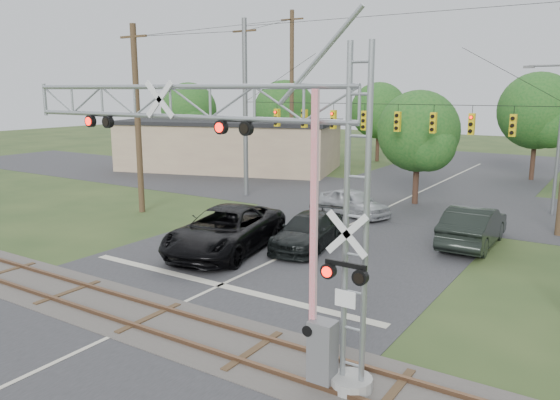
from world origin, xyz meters
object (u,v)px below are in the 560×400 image
Objects in this scene: crossing_gantry at (232,173)px; commercial_building at (230,144)px; traffic_signal_span at (395,115)px; sedan_silver at (354,203)px; streetlight at (557,131)px; car_dark at (308,231)px; pickup_black at (225,230)px.

crossing_gantry is 0.56× the size of commercial_building.
traffic_signal_span reaches higher than crossing_gantry.
sedan_silver is 0.53× the size of streetlight.
streetlight reaches higher than crossing_gantry.
sedan_silver is 11.92m from streetlight.
streetlight is at bearing 32.12° from traffic_signal_span.
sedan_silver is at bearing 104.82° from crossing_gantry.
traffic_signal_span is 21.62m from commercial_building.
car_dark is 6.95m from sedan_silver.
commercial_building is 27.26m from streetlight.
streetlight reaches higher than sedan_silver.
car_dark is (2.72, 2.57, -0.22)m from pickup_black.
pickup_black is at bearing -69.65° from commercial_building.
crossing_gantry is 2.58× the size of sedan_silver.
crossing_gantry reaches higher than commercial_building.
sedan_silver is 0.22× the size of commercial_building.
traffic_signal_span is 9.79m from car_dark.
traffic_signal_span is at bearing -147.88° from streetlight.
crossing_gantry is 11.31m from car_dark.
crossing_gantry is at bearing -145.29° from sedan_silver.
crossing_gantry is at bearing -81.31° from traffic_signal_span.
streetlight is at bearing 78.27° from crossing_gantry.
crossing_gantry reaches higher than car_dark.
commercial_building reaches higher than sedan_silver.
traffic_signal_span is 4.29× the size of sedan_silver.
sedan_silver is at bearing 90.63° from car_dark.
commercial_building is at bearing 128.17° from crossing_gantry.
crossing_gantry is 0.60× the size of traffic_signal_span.
commercial_building reaches higher than car_dark.
crossing_gantry is 1.65× the size of pickup_black.
crossing_gantry is 18.59m from traffic_signal_span.
pickup_black is 1.35× the size of car_dark.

